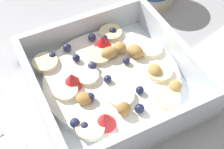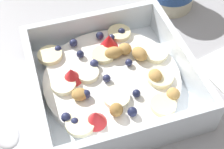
# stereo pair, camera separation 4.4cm
# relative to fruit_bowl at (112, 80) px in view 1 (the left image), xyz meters

# --- Properties ---
(ground_plane) EXTENTS (2.40, 2.40, 0.00)m
(ground_plane) POSITION_rel_fruit_bowl_xyz_m (0.01, -0.01, -0.02)
(ground_plane) COLOR #9E9EA3
(fruit_bowl) EXTENTS (0.21, 0.21, 0.06)m
(fruit_bowl) POSITION_rel_fruit_bowl_xyz_m (0.00, 0.00, 0.00)
(fruit_bowl) COLOR white
(fruit_bowl) RESTS_ON ground
(spoon) EXTENTS (0.07, 0.17, 0.01)m
(spoon) POSITION_rel_fruit_bowl_xyz_m (-0.16, -0.00, -0.01)
(spoon) COLOR silver
(spoon) RESTS_ON ground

